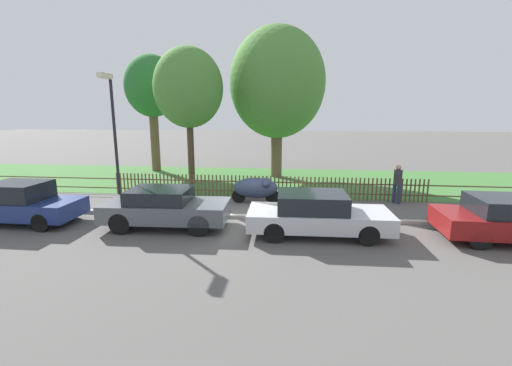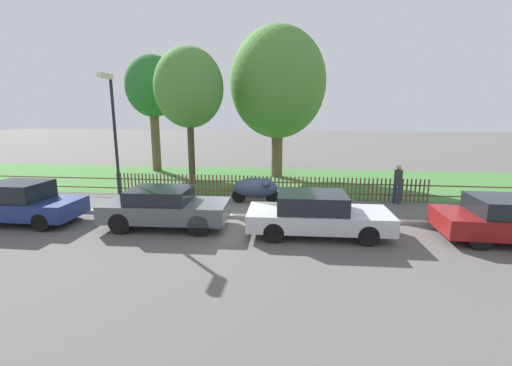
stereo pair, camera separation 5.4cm
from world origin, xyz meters
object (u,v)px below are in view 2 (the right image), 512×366
object	(u,v)px
parked_car_black_saloon	(165,207)
street_lamp	(113,126)
tree_behind_motorcycle	(189,88)
tree_nearest_kerb	(153,88)
parked_car_navy_estate	(316,214)
covered_motorcycle	(257,188)
pedestrian_near_fence	(398,182)
tree_mid_park	(278,83)
parked_car_silver_hatchback	(23,203)

from	to	relation	value
parked_car_black_saloon	street_lamp	size ratio (longest dim) A/B	0.80
tree_behind_motorcycle	tree_nearest_kerb	bearing A→B (deg)	132.86
parked_car_black_saloon	parked_car_navy_estate	distance (m)	4.94
covered_motorcycle	pedestrian_near_fence	xyz separation A→B (m)	(5.83, 0.61, 0.26)
parked_car_black_saloon	pedestrian_near_fence	distance (m)	9.40
parked_car_black_saloon	tree_mid_park	xyz separation A→B (m)	(3.19, 9.53, 4.66)
tree_nearest_kerb	tree_behind_motorcycle	distance (m)	5.17
tree_behind_motorcycle	pedestrian_near_fence	size ratio (longest dim) A/B	4.27
parked_car_navy_estate	tree_behind_motorcycle	distance (m)	10.34
tree_nearest_kerb	pedestrian_near_fence	distance (m)	15.47
tree_nearest_kerb	street_lamp	world-z (taller)	tree_nearest_kerb
parked_car_silver_hatchback	tree_behind_motorcycle	size ratio (longest dim) A/B	0.53
covered_motorcycle	tree_nearest_kerb	xyz separation A→B (m)	(-7.39, 7.37, 4.60)
covered_motorcycle	tree_behind_motorcycle	xyz separation A→B (m)	(-3.88, 3.59, 4.29)
parked_car_silver_hatchback	covered_motorcycle	distance (m)	8.45
street_lamp	pedestrian_near_fence	bearing A→B (deg)	11.86
covered_motorcycle	tree_nearest_kerb	size ratio (longest dim) A/B	0.27
pedestrian_near_fence	tree_mid_park	bearing A→B (deg)	-174.37
parked_car_navy_estate	tree_nearest_kerb	xyz separation A→B (m)	(-9.64, 10.92, 4.59)
parked_car_silver_hatchback	parked_car_black_saloon	size ratio (longest dim) A/B	0.90
pedestrian_near_fence	street_lamp	size ratio (longest dim) A/B	0.32
tree_nearest_kerb	street_lamp	distance (m)	9.55
tree_mid_park	covered_motorcycle	bearing A→B (deg)	-94.66
covered_motorcycle	tree_nearest_kerb	distance (m)	11.41
covered_motorcycle	street_lamp	bearing A→B (deg)	-163.45
parked_car_silver_hatchback	street_lamp	bearing A→B (deg)	36.28
parked_car_black_saloon	street_lamp	bearing A→B (deg)	144.47
parked_car_silver_hatchback	parked_car_navy_estate	bearing A→B (deg)	0.18
parked_car_black_saloon	tree_mid_park	bearing A→B (deg)	69.47
parked_car_silver_hatchback	tree_behind_motorcycle	bearing A→B (deg)	62.21
parked_car_navy_estate	pedestrian_near_fence	xyz separation A→B (m)	(3.58, 4.16, 0.25)
parked_car_navy_estate	tree_behind_motorcycle	bearing A→B (deg)	129.38
parked_car_black_saloon	street_lamp	world-z (taller)	street_lamp
parked_car_navy_estate	pedestrian_near_fence	distance (m)	5.49
tree_mid_park	street_lamp	bearing A→B (deg)	-125.92
parked_car_black_saloon	tree_mid_park	size ratio (longest dim) A/B	0.49
covered_motorcycle	tree_mid_park	distance (m)	7.76
tree_nearest_kerb	street_lamp	bearing A→B (deg)	-76.42
parked_car_navy_estate	tree_nearest_kerb	distance (m)	15.28
tree_behind_motorcycle	tree_mid_park	bearing A→B (deg)	30.46
street_lamp	tree_nearest_kerb	bearing A→B (deg)	103.58
parked_car_silver_hatchback	parked_car_navy_estate	world-z (taller)	parked_car_silver_hatchback
covered_motorcycle	tree_behind_motorcycle	distance (m)	6.80
parked_car_silver_hatchback	tree_mid_park	size ratio (longest dim) A/B	0.44
parked_car_black_saloon	tree_behind_motorcycle	bearing A→B (deg)	97.68
tree_behind_motorcycle	parked_car_black_saloon	bearing A→B (deg)	-80.28
parked_car_silver_hatchback	tree_mid_park	bearing A→B (deg)	50.18
covered_motorcycle	parked_car_navy_estate	bearing A→B (deg)	-59.26
tree_mid_park	pedestrian_near_fence	bearing A→B (deg)	-46.17
parked_car_navy_estate	covered_motorcycle	bearing A→B (deg)	121.12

